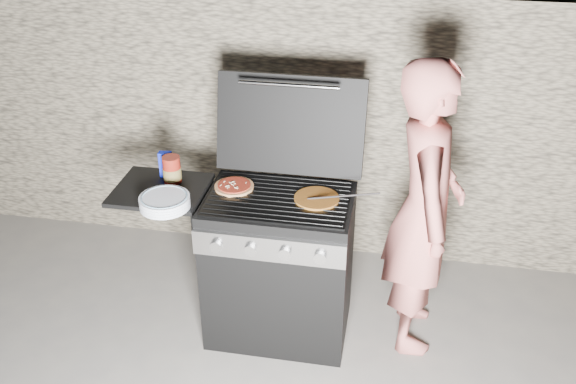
% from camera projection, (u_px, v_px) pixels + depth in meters
% --- Properties ---
extents(ground, '(50.00, 50.00, 0.00)m').
position_uv_depth(ground, '(280.00, 326.00, 3.90)').
color(ground, '#67625E').
extents(stone_wall, '(8.00, 0.35, 1.80)m').
position_uv_depth(stone_wall, '(308.00, 122.00, 4.34)').
color(stone_wall, tan).
rests_on(stone_wall, ground).
extents(gas_grill, '(1.34, 0.79, 0.91)m').
position_uv_depth(gas_grill, '(237.00, 261.00, 3.71)').
color(gas_grill, black).
rests_on(gas_grill, ground).
extents(pizza_topped, '(0.26, 0.26, 0.02)m').
position_uv_depth(pizza_topped, '(234.00, 186.00, 3.53)').
color(pizza_topped, tan).
rests_on(pizza_topped, gas_grill).
extents(pizza_plain, '(0.31, 0.31, 0.01)m').
position_uv_depth(pizza_plain, '(317.00, 198.00, 3.42)').
color(pizza_plain, '#BD8028').
rests_on(pizza_plain, gas_grill).
extents(sauce_jar, '(0.12, 0.12, 0.16)m').
position_uv_depth(sauce_jar, '(172.00, 169.00, 3.58)').
color(sauce_jar, maroon).
rests_on(sauce_jar, gas_grill).
extents(blue_carton, '(0.07, 0.05, 0.15)m').
position_uv_depth(blue_carton, '(166.00, 164.00, 3.63)').
color(blue_carton, '#0E1EB6').
rests_on(blue_carton, gas_grill).
extents(plate_stack, '(0.35, 0.35, 0.06)m').
position_uv_depth(plate_stack, '(165.00, 202.00, 3.36)').
color(plate_stack, white).
rests_on(plate_stack, gas_grill).
extents(person, '(0.45, 0.65, 1.70)m').
position_uv_depth(person, '(424.00, 210.00, 3.45)').
color(person, '#D57068').
rests_on(person, ground).
extents(tongs, '(0.38, 0.02, 0.08)m').
position_uv_depth(tongs, '(343.00, 197.00, 3.37)').
color(tongs, black).
rests_on(tongs, gas_grill).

